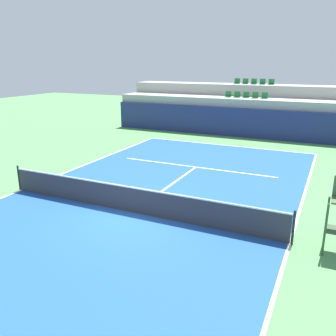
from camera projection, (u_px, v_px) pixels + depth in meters
name	position (u px, v px, depth m)	size (l,w,h in m)	color
ground_plane	(132.00, 212.00, 12.88)	(80.00, 80.00, 0.00)	#4C8C4C
court_surface	(132.00, 212.00, 12.88)	(11.00, 24.00, 0.01)	#1E4C99
baseline_far	(226.00, 145.00, 23.24)	(11.00, 0.10, 0.00)	white
sideline_left	(21.00, 190.00, 15.11)	(0.10, 24.00, 0.00)	white
sideline_right	(290.00, 243.00, 10.65)	(0.10, 24.00, 0.00)	white
service_line_far	(196.00, 167.00, 18.42)	(8.26, 0.10, 0.00)	white
centre_service_line	(170.00, 186.00, 15.65)	(0.10, 6.40, 0.00)	white
back_wall	(240.00, 123.00, 25.68)	(19.93, 0.30, 2.07)	navy
stands_tier_lower	(244.00, 116.00, 26.76)	(19.93, 2.40, 2.67)	#9E9E99
stands_tier_upper	(252.00, 107.00, 28.72)	(19.93, 2.40, 3.53)	#9E9E99
seating_row_lower	(246.00, 96.00, 26.43)	(3.15, 0.44, 0.44)	#1E6633
seating_row_upper	(254.00, 83.00, 28.27)	(3.15, 0.44, 0.44)	#1E6633
tennis_net	(132.00, 199.00, 12.73)	(11.08, 0.08, 1.07)	black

